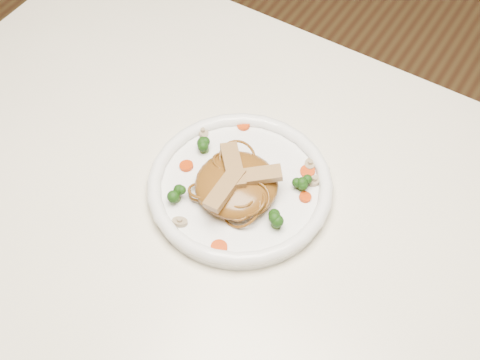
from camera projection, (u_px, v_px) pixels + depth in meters
The scene contains 19 objects.
table at pixel (251, 271), 0.99m from camera, with size 1.20×0.80×0.75m.
plate at pixel (240, 189), 0.95m from camera, with size 0.26×0.26×0.02m, color white.
noodle_mound at pixel (237, 185), 0.93m from camera, with size 0.12×0.12×0.04m, color brown.
chicken_a at pixel (256, 176), 0.91m from camera, with size 0.07×0.02×0.01m, color #A8874F.
chicken_b at pixel (233, 165), 0.92m from camera, with size 0.07×0.02×0.01m, color #A8874F.
chicken_c at pixel (225, 188), 0.89m from camera, with size 0.07×0.02×0.01m, color #A8874F.
broccoli_0 at pixel (302, 181), 0.93m from camera, with size 0.02×0.02×0.03m, color #1D470E, non-canonical shape.
broccoli_1 at pixel (204, 144), 0.97m from camera, with size 0.02×0.02×0.03m, color #1D470E, non-canonical shape.
broccoli_2 at pixel (175, 193), 0.92m from camera, with size 0.03×0.03×0.03m, color #1D470E, non-canonical shape.
broccoli_3 at pixel (277, 219), 0.89m from camera, with size 0.03×0.03×0.03m, color #1D470E, non-canonical shape.
carrot_0 at pixel (308, 171), 0.96m from camera, with size 0.02×0.02×0.01m, color #CA3D07.
carrot_1 at pixel (186, 166), 0.96m from camera, with size 0.02×0.02×0.01m, color #CA3D07.
carrot_2 at pixel (305, 197), 0.93m from camera, with size 0.02×0.02×0.01m, color #CA3D07.
carrot_3 at pixel (244, 125), 1.01m from camera, with size 0.02×0.02×0.01m, color #CA3D07.
carrot_4 at pixel (219, 247), 0.88m from camera, with size 0.02×0.02×0.01m, color #CA3D07.
mushroom_0 at pixel (180, 222), 0.91m from camera, with size 0.02×0.02×0.01m, color tan.
mushroom_1 at pixel (314, 181), 0.95m from camera, with size 0.02×0.02×0.01m, color tan.
mushroom_2 at pixel (203, 132), 1.00m from camera, with size 0.02×0.02×0.01m, color tan.
mushroom_3 at pixel (310, 164), 0.96m from camera, with size 0.02×0.02×0.01m, color tan.
Camera 1 is at (0.24, -0.42, 1.53)m, focal length 50.57 mm.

